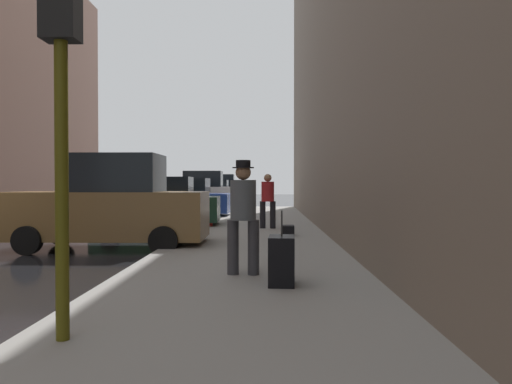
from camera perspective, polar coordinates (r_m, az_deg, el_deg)
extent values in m
cube|color=gray|center=(10.53, -0.68, -7.15)|extent=(4.00, 40.00, 0.15)
cube|color=brown|center=(12.29, -16.54, -2.53)|extent=(4.61, 1.87, 1.10)
cube|color=black|center=(12.21, -15.67, 2.05)|extent=(2.08, 1.58, 0.90)
cylinder|color=black|center=(13.70, -21.37, -4.30)|extent=(0.64, 0.22, 0.64)
cylinder|color=black|center=(12.03, -24.70, -5.05)|extent=(0.64, 0.22, 0.64)
cylinder|color=black|center=(12.87, -8.91, -4.58)|extent=(0.64, 0.22, 0.64)
cylinder|color=black|center=(11.07, -10.53, -5.49)|extent=(0.64, 0.22, 0.64)
cube|color=#193828|center=(17.45, -11.18, -1.90)|extent=(4.26, 1.98, 0.84)
cube|color=black|center=(17.40, -10.54, 0.56)|extent=(1.94, 1.63, 0.70)
cylinder|color=black|center=(18.66, -14.79, -2.87)|extent=(0.65, 0.24, 0.64)
cylinder|color=black|center=(16.89, -16.31, -3.28)|extent=(0.65, 0.24, 0.64)
cylinder|color=black|center=(18.19, -6.41, -2.94)|extent=(0.65, 0.24, 0.64)
cylinder|color=black|center=(16.37, -7.05, -3.38)|extent=(0.65, 0.24, 0.64)
cube|color=navy|center=(22.31, -8.44, -1.26)|extent=(4.25, 1.96, 0.84)
cube|color=black|center=(22.26, -7.94, 0.66)|extent=(1.93, 1.62, 0.70)
cylinder|color=black|center=(23.53, -11.26, -2.06)|extent=(0.65, 0.24, 0.64)
cylinder|color=black|center=(21.75, -12.44, -2.31)|extent=(0.65, 0.24, 0.64)
cylinder|color=black|center=(23.02, -4.65, -2.11)|extent=(0.65, 0.24, 0.64)
cylinder|color=black|center=(21.20, -5.30, -2.38)|extent=(0.65, 0.24, 0.64)
cube|color=silver|center=(28.06, -6.44, -0.53)|extent=(4.61, 1.87, 1.10)
cube|color=black|center=(28.03, -6.04, 1.47)|extent=(2.08, 1.58, 0.90)
cylinder|color=black|center=(29.21, -9.12, -1.46)|extent=(0.64, 0.22, 0.64)
cylinder|color=black|center=(27.41, -9.79, -1.62)|extent=(0.64, 0.22, 0.64)
cylinder|color=black|center=(28.84, -3.26, -1.48)|extent=(0.64, 0.22, 0.64)
cylinder|color=black|center=(27.01, -3.54, -1.65)|extent=(0.64, 0.22, 0.64)
cube|color=#B7BABF|center=(33.30, -5.23, -0.51)|extent=(4.20, 1.85, 0.84)
cube|color=black|center=(33.26, -4.89, 0.78)|extent=(1.89, 1.57, 0.70)
cylinder|color=black|center=(34.40, -7.31, -1.08)|extent=(0.64, 0.22, 0.64)
cylinder|color=black|center=(32.59, -7.80, -1.20)|extent=(0.64, 0.22, 0.64)
cylinder|color=black|center=(34.10, -2.77, -1.09)|extent=(0.64, 0.22, 0.64)
cylinder|color=black|center=(32.26, -3.00, -1.21)|extent=(0.64, 0.22, 0.64)
cube|color=black|center=(38.26, -4.39, -0.12)|extent=(4.64, 1.95, 1.10)
cube|color=black|center=(38.24, -4.09, 1.35)|extent=(2.11, 1.61, 0.90)
cylinder|color=black|center=(39.32, -6.46, -0.82)|extent=(0.65, 0.24, 0.64)
cylinder|color=black|center=(37.50, -6.77, -0.91)|extent=(0.65, 0.24, 0.64)
cylinder|color=black|center=(39.11, -2.10, -0.82)|extent=(0.65, 0.24, 0.64)
cylinder|color=black|center=(37.27, -2.20, -0.91)|extent=(0.65, 0.24, 0.64)
cylinder|color=red|center=(16.57, -5.35, -2.96)|extent=(0.22, 0.22, 0.55)
sphere|color=red|center=(16.55, -5.36, -1.82)|extent=(0.20, 0.20, 0.20)
cylinder|color=red|center=(16.59, -5.90, -2.86)|extent=(0.10, 0.09, 0.09)
cylinder|color=red|center=(16.55, -4.80, -2.87)|extent=(0.10, 0.09, 0.09)
cylinder|color=#514C0F|center=(4.84, -21.35, 5.44)|extent=(0.12, 0.12, 3.60)
sphere|color=green|center=(5.15, -20.84, 17.28)|extent=(0.14, 0.14, 0.14)
cylinder|color=#333338|center=(7.77, -0.29, -6.35)|extent=(0.19, 0.19, 0.85)
cylinder|color=#333338|center=(7.80, -2.65, -6.32)|extent=(0.19, 0.19, 0.85)
cylinder|color=#4C5156|center=(7.73, -1.47, -0.92)|extent=(0.42, 0.42, 0.62)
sphere|color=#997051|center=(7.72, -1.47, 2.27)|extent=(0.24, 0.24, 0.24)
cylinder|color=black|center=(7.73, -1.47, 2.80)|extent=(0.34, 0.34, 0.02)
cylinder|color=black|center=(7.73, -1.48, 3.25)|extent=(0.23, 0.23, 0.11)
cylinder|color=black|center=(15.73, 0.77, -2.62)|extent=(0.19, 0.19, 0.85)
cylinder|color=black|center=(15.71, 1.93, -2.62)|extent=(0.19, 0.19, 0.85)
cylinder|color=#A51E23|center=(15.69, 1.35, 0.06)|extent=(0.43, 0.43, 0.62)
sphere|color=#997051|center=(15.69, 1.35, 1.63)|extent=(0.24, 0.24, 0.24)
cube|color=black|center=(7.04, 2.96, -7.82)|extent=(0.39, 0.58, 0.68)
cylinder|color=#333333|center=(6.98, 2.96, -3.60)|extent=(0.02, 0.02, 0.36)
cube|color=black|center=(13.55, 3.69, -4.41)|extent=(0.32, 0.44, 0.28)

